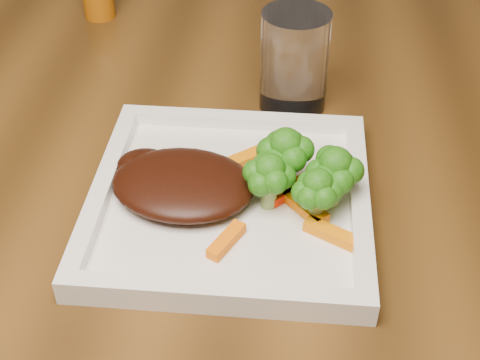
# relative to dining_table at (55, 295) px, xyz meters

# --- Properties ---
(dining_table) EXTENTS (1.60, 0.90, 0.75)m
(dining_table) POSITION_rel_dining_table_xyz_m (0.00, 0.00, 0.00)
(dining_table) COLOR #563613
(dining_table) RESTS_ON floor
(plate) EXTENTS (0.27, 0.27, 0.01)m
(plate) POSITION_rel_dining_table_xyz_m (0.30, -0.18, 0.38)
(plate) COLOR white
(plate) RESTS_ON dining_table
(steak) EXTENTS (0.15, 0.12, 0.03)m
(steak) POSITION_rel_dining_table_xyz_m (0.26, -0.18, 0.40)
(steak) COLOR black
(steak) RESTS_ON plate
(broccoli_0) EXTENTS (0.07, 0.07, 0.07)m
(broccoli_0) POSITION_rel_dining_table_xyz_m (0.35, -0.15, 0.42)
(broccoli_0) COLOR #296F12
(broccoli_0) RESTS_ON plate
(broccoli_1) EXTENTS (0.07, 0.07, 0.06)m
(broccoli_1) POSITION_rel_dining_table_xyz_m (0.40, -0.18, 0.42)
(broccoli_1) COLOR #237313
(broccoli_1) RESTS_ON plate
(broccoli_2) EXTENTS (0.06, 0.06, 0.06)m
(broccoli_2) POSITION_rel_dining_table_xyz_m (0.39, -0.20, 0.42)
(broccoli_2) COLOR #377513
(broccoli_2) RESTS_ON plate
(broccoli_3) EXTENTS (0.07, 0.07, 0.06)m
(broccoli_3) POSITION_rel_dining_table_xyz_m (0.34, -0.18, 0.42)
(broccoli_3) COLOR #316711
(broccoli_3) RESTS_ON plate
(carrot_1) EXTENTS (0.05, 0.04, 0.01)m
(carrot_1) POSITION_rel_dining_table_xyz_m (0.40, -0.22, 0.39)
(carrot_1) COLOR orange
(carrot_1) RESTS_ON plate
(carrot_2) EXTENTS (0.03, 0.05, 0.01)m
(carrot_2) POSITION_rel_dining_table_xyz_m (0.31, -0.24, 0.39)
(carrot_2) COLOR #FF7104
(carrot_2) RESTS_ON plate
(carrot_3) EXTENTS (0.05, 0.02, 0.01)m
(carrot_3) POSITION_rel_dining_table_xyz_m (0.41, -0.14, 0.39)
(carrot_3) COLOR orange
(carrot_3) RESTS_ON plate
(carrot_4) EXTENTS (0.05, 0.05, 0.01)m
(carrot_4) POSITION_rel_dining_table_xyz_m (0.31, -0.12, 0.39)
(carrot_4) COLOR orange
(carrot_4) RESTS_ON plate
(carrot_5) EXTENTS (0.05, 0.06, 0.01)m
(carrot_5) POSITION_rel_dining_table_xyz_m (0.37, -0.19, 0.39)
(carrot_5) COLOR orange
(carrot_5) RESTS_ON plate
(carrot_6) EXTENTS (0.04, 0.04, 0.01)m
(carrot_6) POSITION_rel_dining_table_xyz_m (0.36, -0.17, 0.39)
(carrot_6) COLOR #FF2A04
(carrot_6) RESTS_ON plate
(drinking_glass) EXTENTS (0.09, 0.09, 0.12)m
(drinking_glass) POSITION_rel_dining_table_xyz_m (0.36, 0.01, 0.44)
(drinking_glass) COLOR white
(drinking_glass) RESTS_ON dining_table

